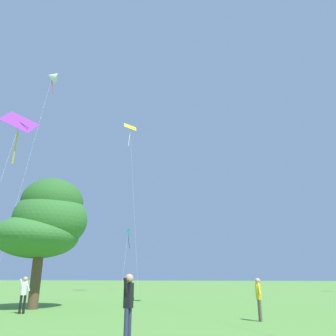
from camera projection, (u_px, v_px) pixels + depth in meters
kite_teal_box at (128, 233)px, 51.86m from camera, size 3.52×9.57×8.97m
kite_purple_streamer at (18, 130)px, 25.36m from camera, size 2.69×5.35×14.05m
kite_yellow_diamond at (130, 133)px, 44.45m from camera, size 4.69×6.32×21.51m
kite_white_distant at (52, 77)px, 39.42m from camera, size 4.73×9.57×24.85m
person_near_tree at (128, 301)px, 9.50m from camera, size 0.25×0.59×1.81m
person_with_spool at (259, 295)px, 14.12m from camera, size 0.24×0.54×1.69m
person_foreground_watcher at (24, 291)px, 16.98m from camera, size 0.52×0.38×1.76m
tree_left_oak at (46, 222)px, 20.84m from camera, size 5.43×5.04×7.70m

